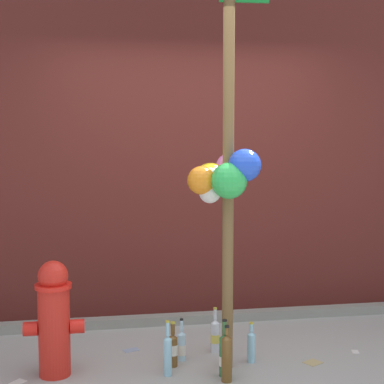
{
  "coord_description": "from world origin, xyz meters",
  "views": [
    {
      "loc": [
        -0.89,
        -3.72,
        1.63
      ],
      "look_at": [
        -0.21,
        0.2,
        1.26
      ],
      "focal_mm": 54.81,
      "sensor_mm": 36.0,
      "label": 1
    }
  ],
  "objects_px": {
    "bottle_3": "(182,346)",
    "bottle_4": "(168,354)",
    "memorial_post": "(224,147)",
    "fire_hydrant": "(54,318)",
    "bottle_1": "(224,355)",
    "bottle_6": "(227,357)",
    "bottle_5": "(173,349)",
    "bottle_2": "(251,346)",
    "bottle_0": "(215,335)"
  },
  "relations": [
    {
      "from": "bottle_3",
      "to": "bottle_4",
      "type": "height_order",
      "value": "bottle_4"
    },
    {
      "from": "memorial_post",
      "to": "fire_hydrant",
      "type": "distance_m",
      "value": 1.65
    },
    {
      "from": "memorial_post",
      "to": "bottle_3",
      "type": "height_order",
      "value": "memorial_post"
    },
    {
      "from": "bottle_1",
      "to": "bottle_4",
      "type": "distance_m",
      "value": 0.39
    },
    {
      "from": "bottle_4",
      "to": "fire_hydrant",
      "type": "bearing_deg",
      "value": 169.52
    },
    {
      "from": "bottle_3",
      "to": "bottle_6",
      "type": "height_order",
      "value": "bottle_6"
    },
    {
      "from": "bottle_4",
      "to": "bottle_5",
      "type": "distance_m",
      "value": 0.17
    },
    {
      "from": "fire_hydrant",
      "to": "bottle_2",
      "type": "distance_m",
      "value": 1.42
    },
    {
      "from": "bottle_4",
      "to": "bottle_6",
      "type": "relative_size",
      "value": 1.01
    },
    {
      "from": "bottle_2",
      "to": "bottle_3",
      "type": "distance_m",
      "value": 0.51
    },
    {
      "from": "fire_hydrant",
      "to": "bottle_0",
      "type": "bearing_deg",
      "value": 11.53
    },
    {
      "from": "fire_hydrant",
      "to": "bottle_4",
      "type": "distance_m",
      "value": 0.81
    },
    {
      "from": "bottle_4",
      "to": "bottle_1",
      "type": "bearing_deg",
      "value": -10.72
    },
    {
      "from": "bottle_1",
      "to": "bottle_5",
      "type": "distance_m",
      "value": 0.4
    },
    {
      "from": "fire_hydrant",
      "to": "bottle_6",
      "type": "height_order",
      "value": "fire_hydrant"
    },
    {
      "from": "memorial_post",
      "to": "bottle_6",
      "type": "bearing_deg",
      "value": -97.63
    },
    {
      "from": "fire_hydrant",
      "to": "bottle_1",
      "type": "bearing_deg",
      "value": -10.56
    },
    {
      "from": "memorial_post",
      "to": "bottle_6",
      "type": "distance_m",
      "value": 1.42
    },
    {
      "from": "bottle_6",
      "to": "bottle_1",
      "type": "bearing_deg",
      "value": 86.93
    },
    {
      "from": "fire_hydrant",
      "to": "bottle_6",
      "type": "relative_size",
      "value": 2.08
    },
    {
      "from": "bottle_2",
      "to": "fire_hydrant",
      "type": "bearing_deg",
      "value": 179.69
    },
    {
      "from": "memorial_post",
      "to": "bottle_0",
      "type": "distance_m",
      "value": 1.47
    },
    {
      "from": "bottle_1",
      "to": "bottle_4",
      "type": "height_order",
      "value": "bottle_1"
    },
    {
      "from": "fire_hydrant",
      "to": "bottle_6",
      "type": "xyz_separation_m",
      "value": [
        1.14,
        -0.31,
        -0.24
      ]
    },
    {
      "from": "bottle_1",
      "to": "bottle_3",
      "type": "bearing_deg",
      "value": 126.53
    },
    {
      "from": "fire_hydrant",
      "to": "bottle_1",
      "type": "height_order",
      "value": "fire_hydrant"
    },
    {
      "from": "bottle_4",
      "to": "bottle_5",
      "type": "relative_size",
      "value": 1.19
    },
    {
      "from": "fire_hydrant",
      "to": "bottle_3",
      "type": "xyz_separation_m",
      "value": [
        0.9,
        0.12,
        -0.3
      ]
    },
    {
      "from": "bottle_6",
      "to": "bottle_2",
      "type": "bearing_deg",
      "value": 49.83
    },
    {
      "from": "bottle_1",
      "to": "fire_hydrant",
      "type": "bearing_deg",
      "value": 169.44
    },
    {
      "from": "bottle_1",
      "to": "bottle_2",
      "type": "bearing_deg",
      "value": 39.77
    },
    {
      "from": "fire_hydrant",
      "to": "bottle_3",
      "type": "bearing_deg",
      "value": 7.39
    },
    {
      "from": "bottle_4",
      "to": "bottle_0",
      "type": "bearing_deg",
      "value": 42.73
    },
    {
      "from": "bottle_2",
      "to": "bottle_3",
      "type": "height_order",
      "value": "bottle_3"
    },
    {
      "from": "bottle_0",
      "to": "bottle_6",
      "type": "bearing_deg",
      "value": -93.9
    },
    {
      "from": "fire_hydrant",
      "to": "bottle_4",
      "type": "relative_size",
      "value": 2.07
    },
    {
      "from": "memorial_post",
      "to": "fire_hydrant",
      "type": "bearing_deg",
      "value": 176.71
    },
    {
      "from": "memorial_post",
      "to": "bottle_3",
      "type": "bearing_deg",
      "value": 145.87
    },
    {
      "from": "memorial_post",
      "to": "bottle_4",
      "type": "xyz_separation_m",
      "value": [
        -0.41,
        -0.07,
        -1.41
      ]
    },
    {
      "from": "bottle_0",
      "to": "bottle_6",
      "type": "xyz_separation_m",
      "value": [
        -0.04,
        -0.55,
        0.04
      ]
    },
    {
      "from": "bottle_2",
      "to": "bottle_4",
      "type": "distance_m",
      "value": 0.64
    },
    {
      "from": "bottle_2",
      "to": "bottle_4",
      "type": "relative_size",
      "value": 0.77
    },
    {
      "from": "bottle_2",
      "to": "bottle_3",
      "type": "relative_size",
      "value": 0.95
    },
    {
      "from": "bottle_2",
      "to": "bottle_6",
      "type": "xyz_separation_m",
      "value": [
        -0.25,
        -0.3,
        0.04
      ]
    },
    {
      "from": "memorial_post",
      "to": "fire_hydrant",
      "type": "xyz_separation_m",
      "value": [
        -1.17,
        0.07,
        -1.16
      ]
    },
    {
      "from": "bottle_3",
      "to": "bottle_1",
      "type": "bearing_deg",
      "value": -53.47
    },
    {
      "from": "bottle_2",
      "to": "bottle_5",
      "type": "bearing_deg",
      "value": 177.95
    },
    {
      "from": "bottle_0",
      "to": "bottle_3",
      "type": "distance_m",
      "value": 0.3
    },
    {
      "from": "bottle_0",
      "to": "bottle_2",
      "type": "distance_m",
      "value": 0.33
    },
    {
      "from": "bottle_2",
      "to": "bottle_3",
      "type": "bearing_deg",
      "value": 165.83
    }
  ]
}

